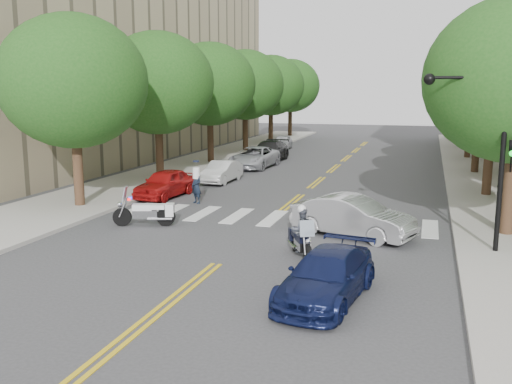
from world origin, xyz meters
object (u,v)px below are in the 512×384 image
at_px(motorcycle_police, 301,234).
at_px(officer_standing, 196,186).
at_px(sedan_blue, 327,276).
at_px(convertible, 353,217).
at_px(motorcycle_parked, 150,212).

height_order(motorcycle_police, officer_standing, motorcycle_police).
xyz_separation_m(officer_standing, sedan_blue, (7.92, -10.47, -0.19)).
distance_m(motorcycle_police, convertible, 3.23).
xyz_separation_m(motorcycle_police, sedan_blue, (1.43, -3.48, -0.14)).
bearing_deg(officer_standing, motorcycle_parked, -61.51).
bearing_deg(officer_standing, convertible, 1.37).
bearing_deg(motorcycle_parked, motorcycle_police, -127.97).
bearing_deg(motorcycle_police, officer_standing, -74.07).
bearing_deg(sedan_blue, convertible, 100.41).
bearing_deg(sedan_blue, officer_standing, 135.81).
distance_m(motorcycle_parked, sedan_blue, 9.85).
height_order(motorcycle_parked, officer_standing, officer_standing).
distance_m(motorcycle_police, motorcycle_parked, 6.93).
relative_size(officer_standing, convertible, 0.36).
height_order(motorcycle_police, convertible, motorcycle_police).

